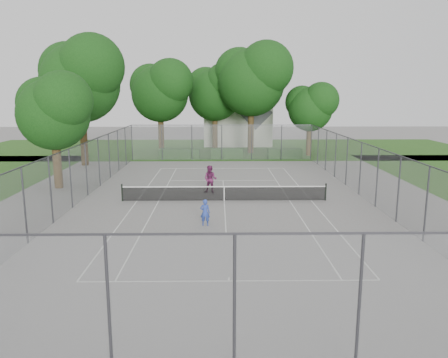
{
  "coord_description": "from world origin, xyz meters",
  "views": [
    {
      "loc": [
        -0.38,
        -26.63,
        6.72
      ],
      "look_at": [
        0.0,
        1.0,
        1.2
      ],
      "focal_mm": 35.0,
      "sensor_mm": 36.0,
      "label": 1
    }
  ],
  "objects_px": {
    "tennis_net": "(224,193)",
    "house": "(237,112)",
    "girl_player": "(205,212)",
    "woman_player": "(210,179)"
  },
  "relations": [
    {
      "from": "tennis_net",
      "to": "girl_player",
      "type": "relative_size",
      "value": 9.35
    },
    {
      "from": "house",
      "to": "girl_player",
      "type": "height_order",
      "value": "house"
    },
    {
      "from": "house",
      "to": "woman_player",
      "type": "distance_m",
      "value": 28.18
    },
    {
      "from": "house",
      "to": "girl_player",
      "type": "xyz_separation_m",
      "value": [
        -3.17,
        -35.2,
        -3.54
      ]
    },
    {
      "from": "tennis_net",
      "to": "house",
      "type": "height_order",
      "value": "house"
    },
    {
      "from": "tennis_net",
      "to": "girl_player",
      "type": "xyz_separation_m",
      "value": [
        -1.05,
        -5.14,
        0.18
      ]
    },
    {
      "from": "girl_player",
      "to": "woman_player",
      "type": "distance_m",
      "value": 7.39
    },
    {
      "from": "tennis_net",
      "to": "house",
      "type": "distance_m",
      "value": 30.36
    },
    {
      "from": "tennis_net",
      "to": "girl_player",
      "type": "height_order",
      "value": "girl_player"
    },
    {
      "from": "girl_player",
      "to": "woman_player",
      "type": "relative_size",
      "value": 0.74
    }
  ]
}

